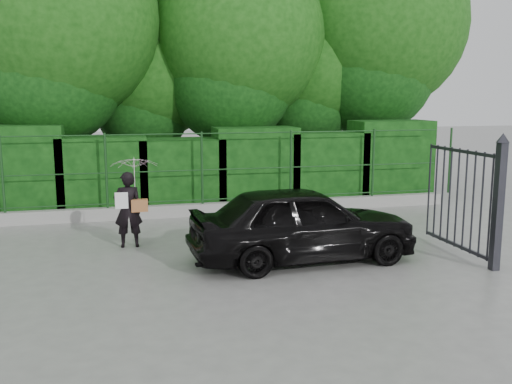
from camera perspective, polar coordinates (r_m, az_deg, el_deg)
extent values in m
plane|color=gray|center=(10.01, -3.74, -7.67)|extent=(80.00, 80.00, 0.00)
cube|color=#9E9E99|center=(14.29, -6.94, -1.83)|extent=(14.00, 0.25, 0.30)
cylinder|color=#173E19|center=(14.25, -24.04, 1.65)|extent=(0.06, 0.06, 1.80)
cylinder|color=#173E19|center=(14.03, -14.76, 2.06)|extent=(0.06, 0.06, 1.80)
cylinder|color=#173E19|center=(14.18, -5.42, 2.41)|extent=(0.06, 0.06, 1.80)
cylinder|color=#173E19|center=(14.69, 3.50, 2.69)|extent=(0.06, 0.06, 1.80)
cylinder|color=#173E19|center=(15.53, 11.64, 2.88)|extent=(0.06, 0.06, 1.80)
cylinder|color=#173E19|center=(16.64, 18.82, 3.01)|extent=(0.06, 0.06, 1.80)
cylinder|color=#173E19|center=(14.25, -6.96, -0.84)|extent=(13.60, 0.03, 0.03)
cylinder|color=#173E19|center=(14.13, -7.02, 2.15)|extent=(13.60, 0.03, 0.03)
cylinder|color=#173E19|center=(14.04, -7.10, 5.79)|extent=(13.60, 0.03, 0.03)
cube|color=black|center=(15.21, -22.63, 1.93)|extent=(2.20, 1.20, 2.26)
cube|color=black|center=(15.05, -15.06, 1.68)|extent=(2.20, 1.20, 1.95)
cube|color=black|center=(15.14, -7.46, 1.80)|extent=(2.20, 1.20, 1.86)
cube|color=black|center=(15.47, -0.09, 2.55)|extent=(2.20, 1.20, 2.13)
cube|color=black|center=(16.07, 6.86, 2.45)|extent=(2.20, 1.20, 1.96)
cube|color=black|center=(16.86, 13.25, 3.12)|extent=(2.20, 1.20, 2.27)
cylinder|color=black|center=(16.68, -18.60, 6.66)|extent=(0.36, 0.36, 4.50)
sphere|color=#14470F|center=(16.78, -19.12, 15.89)|extent=(5.40, 5.40, 5.40)
cylinder|color=black|center=(18.00, -10.19, 5.19)|extent=(0.36, 0.36, 3.25)
sphere|color=#14470F|center=(17.96, -10.38, 11.41)|extent=(3.90, 3.90, 3.90)
cylinder|color=black|center=(17.32, -1.68, 6.83)|extent=(0.36, 0.36, 4.25)
sphere|color=#14470F|center=(17.39, -1.72, 15.25)|extent=(5.10, 5.10, 5.10)
cylinder|color=black|center=(18.70, 5.41, 5.85)|extent=(0.36, 0.36, 3.50)
sphere|color=#14470F|center=(18.68, 5.52, 12.29)|extent=(4.20, 4.20, 4.20)
cylinder|color=black|center=(19.06, 11.58, 7.65)|extent=(0.36, 0.36, 4.75)
sphere|color=#14470F|center=(19.18, 11.88, 16.18)|extent=(5.70, 5.70, 5.70)
cube|color=#26262D|center=(10.49, 23.04, -1.43)|extent=(0.14, 0.14, 2.20)
cone|color=#26262D|center=(10.35, 23.47, 5.00)|extent=(0.22, 0.22, 0.16)
cube|color=#26262D|center=(11.61, 19.34, -5.00)|extent=(0.05, 2.00, 0.06)
cube|color=#26262D|center=(11.31, 19.85, 3.87)|extent=(0.05, 2.00, 0.06)
cylinder|color=#26262D|center=(10.66, 22.39, -1.50)|extent=(0.04, 0.04, 1.90)
cylinder|color=#26262D|center=(10.86, 21.61, -1.25)|extent=(0.04, 0.04, 1.90)
cylinder|color=#26262D|center=(11.06, 20.87, -1.02)|extent=(0.04, 0.04, 1.90)
cylinder|color=#26262D|center=(11.26, 20.15, -0.80)|extent=(0.04, 0.04, 1.90)
cylinder|color=#26262D|center=(11.47, 19.46, -0.58)|extent=(0.04, 0.04, 1.90)
cylinder|color=#26262D|center=(11.67, 18.79, -0.37)|extent=(0.04, 0.04, 1.90)
cylinder|color=#26262D|center=(11.88, 18.14, -0.17)|extent=(0.04, 0.04, 1.90)
cylinder|color=#26262D|center=(12.09, 17.52, 0.03)|extent=(0.04, 0.04, 1.90)
cylinder|color=#26262D|center=(12.30, 16.92, 0.22)|extent=(0.04, 0.04, 1.90)
imported|color=black|center=(11.50, -12.67, -1.72)|extent=(0.55, 0.36, 1.51)
imported|color=silver|center=(11.45, -12.04, 1.34)|extent=(0.92, 0.94, 0.85)
cube|color=#A56436|center=(11.41, -11.57, -1.33)|extent=(0.32, 0.15, 0.24)
cube|color=white|center=(11.34, -13.30, -0.84)|extent=(0.25, 0.02, 0.32)
imported|color=black|center=(10.33, 4.68, -3.12)|extent=(4.19, 1.88, 1.40)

